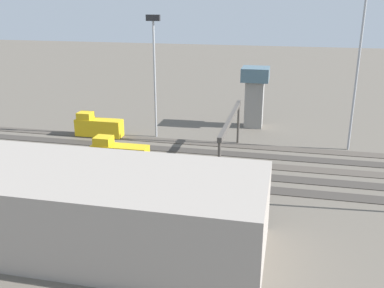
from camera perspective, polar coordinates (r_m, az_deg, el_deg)
The scene contains 13 objects.
ground_plane at distance 80.18m, azimuth -2.70°, elevation -1.97°, with size 400.00×400.00×0.00m, color #60594F.
track_bed_0 at distance 89.28m, azimuth -1.03°, elevation 0.28°, with size 140.00×2.80×0.12m, color #4C443D.
track_bed_1 at distance 84.70m, azimuth -1.82°, elevation -0.77°, with size 140.00×2.80×0.12m, color #3D3833.
track_bed_2 at distance 80.16m, azimuth -2.71°, elevation -1.93°, with size 140.00×2.80×0.12m, color #4C443D.
track_bed_3 at distance 75.68m, azimuth -3.70°, elevation -3.24°, with size 140.00×2.80×0.12m, color #3D3833.
track_bed_4 at distance 71.27m, azimuth -4.81°, elevation -4.70°, with size 140.00×2.80×0.12m, color #3D3833.
train_on_track_3 at distance 77.52m, azimuth -9.58°, elevation -1.26°, with size 10.00×3.00×5.00m.
train_on_track_0 at distance 94.70m, azimuth -12.21°, elevation 2.26°, with size 10.00×3.00×5.00m.
light_mast_0 at distance 86.11m, azimuth 21.22°, elevation 12.31°, with size 2.80×0.70×33.11m.
light_mast_2 at distance 89.69m, azimuth -4.97°, elevation 10.84°, with size 2.80×0.70×24.99m.
signal_gantry at distance 75.82m, azimuth 5.08°, elevation 2.66°, with size 0.70×25.00×8.80m.
maintenance_shed at distance 53.69m, azimuth -14.43°, elevation -8.00°, with size 43.58×15.75×9.42m, color #9E9389.
control_tower at distance 99.33m, azimuth 8.20°, elevation 6.69°, with size 6.00×6.00×13.55m.
Camera 1 is at (-20.00, 72.30, 28.32)m, focal length 40.76 mm.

